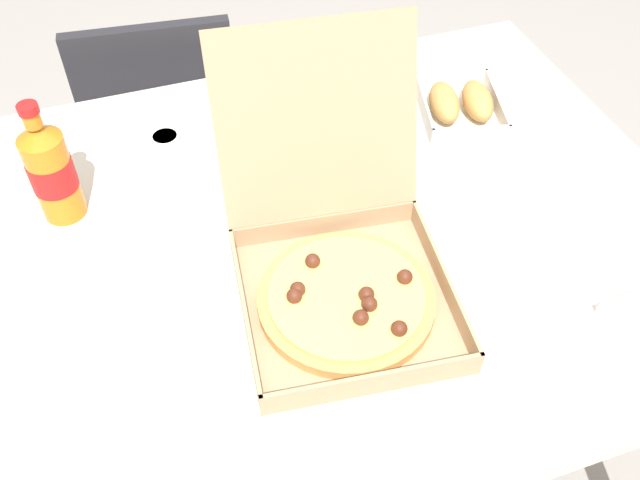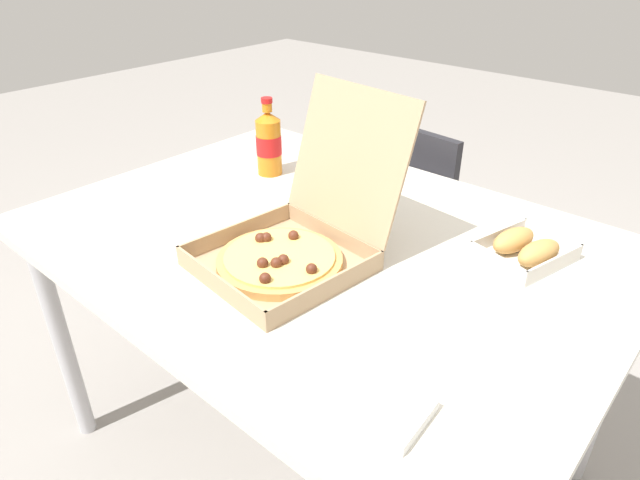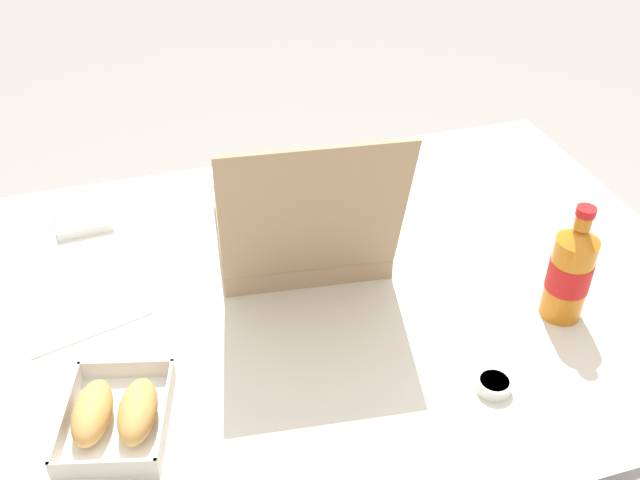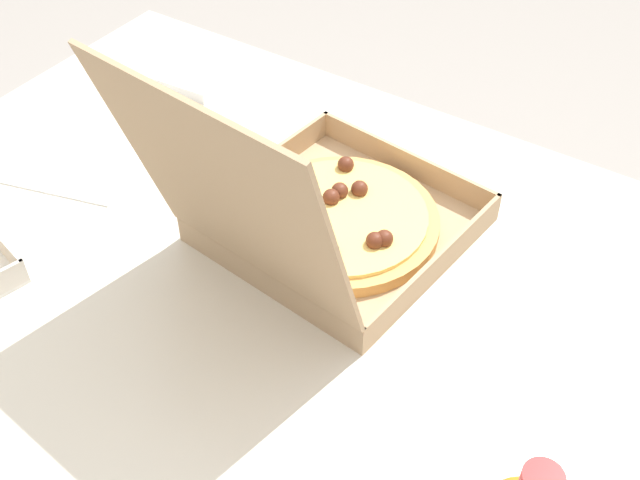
# 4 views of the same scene
# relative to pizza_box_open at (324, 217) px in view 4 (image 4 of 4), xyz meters

# --- Properties ---
(dining_table) EXTENTS (1.36, 0.99, 0.76)m
(dining_table) POSITION_rel_pizza_box_open_xyz_m (-0.03, 0.13, -0.12)
(dining_table) COLOR silver
(dining_table) RESTS_ON ground_plane
(pizza_box_open) EXTENTS (0.36, 0.44, 0.34)m
(pizza_box_open) POSITION_rel_pizza_box_open_xyz_m (0.00, 0.00, 0.00)
(pizza_box_open) COLOR tan
(pizza_box_open) RESTS_ON dining_table
(paper_menu) EXTENTS (0.24, 0.20, 0.00)m
(paper_menu) POSITION_rel_pizza_box_open_xyz_m (0.42, 0.06, -0.05)
(paper_menu) COLOR white
(paper_menu) RESTS_ON dining_table
(napkin_pile) EXTENTS (0.12, 0.12, 0.02)m
(napkin_pile) POSITION_rel_pizza_box_open_xyz_m (0.41, -0.22, -0.04)
(napkin_pile) COLOR white
(napkin_pile) RESTS_ON dining_table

